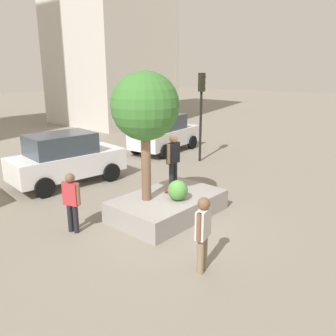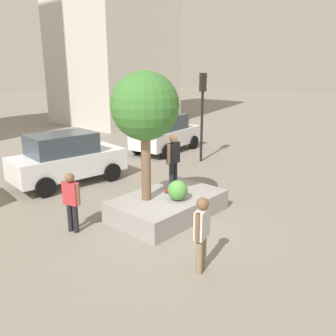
{
  "view_description": "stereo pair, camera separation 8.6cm",
  "coord_description": "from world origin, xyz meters",
  "px_view_note": "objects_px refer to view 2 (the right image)",
  "views": [
    {
      "loc": [
        -7.19,
        -6.34,
        4.45
      ],
      "look_at": [
        0.41,
        0.39,
        1.53
      ],
      "focal_mm": 37.39,
      "sensor_mm": 36.0,
      "label": 1
    },
    {
      "loc": [
        -7.14,
        -6.4,
        4.45
      ],
      "look_at": [
        0.41,
        0.39,
        1.53
      ],
      "focal_mm": 37.39,
      "sensor_mm": 36.0,
      "label": 2
    }
  ],
  "objects_px": {
    "police_car": "(67,158)",
    "bystander_watching": "(202,230)",
    "skateboard": "(173,188)",
    "traffic_light_corner": "(203,102)",
    "sedan_parked": "(166,133)",
    "planter_ledge": "(168,205)",
    "skateboarder": "(173,157)",
    "passerby_with_bag": "(71,198)",
    "plaza_tree": "(145,107)"
  },
  "relations": [
    {
      "from": "bystander_watching",
      "to": "passerby_with_bag",
      "type": "height_order",
      "value": "bystander_watching"
    },
    {
      "from": "passerby_with_bag",
      "to": "sedan_parked",
      "type": "bearing_deg",
      "value": 27.5
    },
    {
      "from": "skateboard",
      "to": "sedan_parked",
      "type": "relative_size",
      "value": 0.18
    },
    {
      "from": "plaza_tree",
      "to": "police_car",
      "type": "distance_m",
      "value": 5.33
    },
    {
      "from": "sedan_parked",
      "to": "skateboarder",
      "type": "bearing_deg",
      "value": -135.97
    },
    {
      "from": "plaza_tree",
      "to": "passerby_with_bag",
      "type": "distance_m",
      "value": 3.24
    },
    {
      "from": "plaza_tree",
      "to": "skateboard",
      "type": "xyz_separation_m",
      "value": [
        1.15,
        -0.06,
        -2.69
      ]
    },
    {
      "from": "plaza_tree",
      "to": "bystander_watching",
      "type": "height_order",
      "value": "plaza_tree"
    },
    {
      "from": "skateboard",
      "to": "sedan_parked",
      "type": "bearing_deg",
      "value": 44.03
    },
    {
      "from": "skateboard",
      "to": "bystander_watching",
      "type": "height_order",
      "value": "bystander_watching"
    },
    {
      "from": "traffic_light_corner",
      "to": "passerby_with_bag",
      "type": "height_order",
      "value": "traffic_light_corner"
    },
    {
      "from": "traffic_light_corner",
      "to": "skateboard",
      "type": "bearing_deg",
      "value": -151.62
    },
    {
      "from": "plaza_tree",
      "to": "skateboarder",
      "type": "xyz_separation_m",
      "value": [
        1.15,
        -0.06,
        -1.66
      ]
    },
    {
      "from": "skateboard",
      "to": "skateboarder",
      "type": "bearing_deg",
      "value": 180.0
    },
    {
      "from": "planter_ledge",
      "to": "bystander_watching",
      "type": "distance_m",
      "value": 3.32
    },
    {
      "from": "police_car",
      "to": "passerby_with_bag",
      "type": "height_order",
      "value": "police_car"
    },
    {
      "from": "traffic_light_corner",
      "to": "plaza_tree",
      "type": "bearing_deg",
      "value": -156.36
    },
    {
      "from": "police_car",
      "to": "skateboard",
      "type": "bearing_deg",
      "value": -80.19
    },
    {
      "from": "passerby_with_bag",
      "to": "traffic_light_corner",
      "type": "bearing_deg",
      "value": 12.99
    },
    {
      "from": "planter_ledge",
      "to": "sedan_parked",
      "type": "height_order",
      "value": "sedan_parked"
    },
    {
      "from": "planter_ledge",
      "to": "passerby_with_bag",
      "type": "relative_size",
      "value": 2.01
    },
    {
      "from": "police_car",
      "to": "passerby_with_bag",
      "type": "relative_size",
      "value": 2.63
    },
    {
      "from": "skateboard",
      "to": "police_car",
      "type": "relative_size",
      "value": 0.18
    },
    {
      "from": "skateboarder",
      "to": "sedan_parked",
      "type": "relative_size",
      "value": 0.39
    },
    {
      "from": "skateboard",
      "to": "police_car",
      "type": "xyz_separation_m",
      "value": [
        -0.84,
        4.84,
        0.34
      ]
    },
    {
      "from": "planter_ledge",
      "to": "skateboarder",
      "type": "relative_size",
      "value": 1.96
    },
    {
      "from": "police_car",
      "to": "bystander_watching",
      "type": "bearing_deg",
      "value": -101.17
    },
    {
      "from": "sedan_parked",
      "to": "traffic_light_corner",
      "type": "distance_m",
      "value": 3.3
    },
    {
      "from": "traffic_light_corner",
      "to": "skateboarder",
      "type": "bearing_deg",
      "value": -151.62
    },
    {
      "from": "skateboarder",
      "to": "police_car",
      "type": "xyz_separation_m",
      "value": [
        -0.84,
        4.84,
        -0.69
      ]
    },
    {
      "from": "plaza_tree",
      "to": "skateboarder",
      "type": "relative_size",
      "value": 2.13
    },
    {
      "from": "sedan_parked",
      "to": "passerby_with_bag",
      "type": "bearing_deg",
      "value": -152.5
    },
    {
      "from": "skateboarder",
      "to": "passerby_with_bag",
      "type": "relative_size",
      "value": 1.03
    },
    {
      "from": "skateboard",
      "to": "bystander_watching",
      "type": "xyz_separation_m",
      "value": [
        -2.36,
        -2.9,
        0.34
      ]
    },
    {
      "from": "sedan_parked",
      "to": "passerby_with_bag",
      "type": "height_order",
      "value": "sedan_parked"
    },
    {
      "from": "police_car",
      "to": "traffic_light_corner",
      "type": "bearing_deg",
      "value": -16.36
    },
    {
      "from": "plaza_tree",
      "to": "passerby_with_bag",
      "type": "bearing_deg",
      "value": 155.23
    },
    {
      "from": "plaza_tree",
      "to": "bystander_watching",
      "type": "distance_m",
      "value": 3.97
    },
    {
      "from": "skateboarder",
      "to": "police_car",
      "type": "bearing_deg",
      "value": 99.81
    },
    {
      "from": "plaza_tree",
      "to": "sedan_parked",
      "type": "distance_m",
      "value": 9.29
    },
    {
      "from": "plaza_tree",
      "to": "bystander_watching",
      "type": "bearing_deg",
      "value": -112.26
    },
    {
      "from": "planter_ledge",
      "to": "skateboarder",
      "type": "height_order",
      "value": "skateboarder"
    },
    {
      "from": "police_car",
      "to": "bystander_watching",
      "type": "relative_size",
      "value": 2.55
    },
    {
      "from": "police_car",
      "to": "bystander_watching",
      "type": "xyz_separation_m",
      "value": [
        -1.53,
        -7.73,
        -0.0
      ]
    },
    {
      "from": "planter_ledge",
      "to": "sedan_parked",
      "type": "distance_m",
      "value": 8.72
    },
    {
      "from": "skateboarder",
      "to": "traffic_light_corner",
      "type": "height_order",
      "value": "traffic_light_corner"
    },
    {
      "from": "planter_ledge",
      "to": "bystander_watching",
      "type": "xyz_separation_m",
      "value": [
        -1.85,
        -2.66,
        0.71
      ]
    },
    {
      "from": "sedan_parked",
      "to": "passerby_with_bag",
      "type": "relative_size",
      "value": 2.66
    },
    {
      "from": "planter_ledge",
      "to": "skateboard",
      "type": "relative_size",
      "value": 4.22
    },
    {
      "from": "police_car",
      "to": "traffic_light_corner",
      "type": "relative_size",
      "value": 1.07
    }
  ]
}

